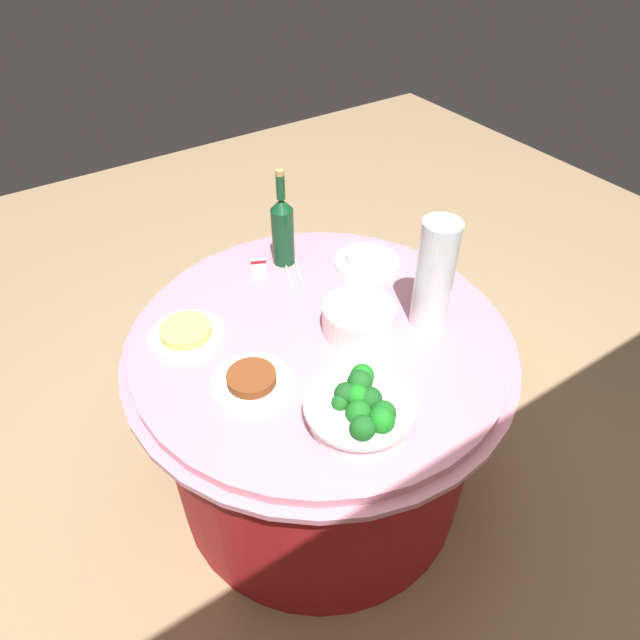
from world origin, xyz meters
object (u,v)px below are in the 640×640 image
Objects in this scene: serving_tongs at (294,276)px; label_placard_mid at (444,284)px; food_plate_stir_fry at (252,381)px; broccoli_bowl at (362,407)px; plate_stack at (359,318)px; label_placard_front at (259,265)px; food_plate_noodles at (186,333)px; food_plate_rice at (367,260)px; decorative_fruit_vase at (434,278)px; wine_bottle at (283,229)px.

label_placard_mid reaches higher than serving_tongs.
label_placard_mid is at bearing -178.60° from food_plate_stir_fry.
plate_stack is (-0.19, -0.28, -0.00)m from broccoli_bowl.
food_plate_noodles is at bearing 26.03° from label_placard_front.
plate_stack is 0.95× the size of food_plate_rice.
label_placard_front is at bearing -120.92° from food_plate_stir_fry.
decorative_fruit_vase reaches higher than plate_stack.
label_placard_mid is (-0.70, -0.02, 0.02)m from food_plate_stir_fry.
wine_bottle is 0.48m from food_plate_noodles.
food_plate_noodles is 0.66m from food_plate_rice.
wine_bottle is 1.53× the size of food_plate_rice.
decorative_fruit_vase is 1.55× the size of food_plate_noodles.
broccoli_bowl is at bearing 74.59° from wine_bottle.
wine_bottle is at bearing -174.00° from label_placard_front.
food_plate_rice is (-0.59, -0.28, -0.00)m from food_plate_stir_fry.
broccoli_bowl reaches higher than label_placard_mid.
serving_tongs is at bearing -106.08° from broccoli_bowl.
decorative_fruit_vase is (-0.20, 0.08, 0.12)m from plate_stack.
decorative_fruit_vase is 0.58m from food_plate_stir_fry.
broccoli_bowl is 1.70× the size of serving_tongs.
wine_bottle is at bearing -158.38° from food_plate_noodles.
decorative_fruit_vase is 2.07× the size of serving_tongs.
wine_bottle is at bearing -100.92° from serving_tongs.
wine_bottle reaches higher than food_plate_stir_fry.
plate_stack is 3.82× the size of label_placard_mid.
broccoli_bowl is 1.27× the size of food_plate_stir_fry.
serving_tongs is (-0.17, -0.60, -0.04)m from broccoli_bowl.
food_plate_rice reaches higher than serving_tongs.
wine_bottle is 0.99× the size of decorative_fruit_vase.
plate_stack is 0.95× the size of food_plate_stir_fry.
plate_stack is at bearing 93.49° from serving_tongs.
food_plate_stir_fry is at bearing -56.51° from broccoli_bowl.
label_placard_front reaches higher than serving_tongs.
broccoli_bowl is at bearing 26.33° from decorative_fruit_vase.
wine_bottle is 0.54m from decorative_fruit_vase.
wine_bottle reaches higher than plate_stack.
decorative_fruit_vase is at bearing 85.35° from food_plate_rice.
food_plate_stir_fry is (-0.07, 0.27, -0.00)m from food_plate_noodles.
food_plate_noodles reaches higher than serving_tongs.
label_placard_mid is (-0.34, 0.42, -0.10)m from wine_bottle.
plate_stack reaches higher than serving_tongs.
decorative_fruit_vase is 0.49m from serving_tongs.
serving_tongs is 0.49m from label_placard_mid.
label_placard_mid is at bearing 128.52° from wine_bottle.
serving_tongs is 0.75× the size of food_plate_stir_fry.
decorative_fruit_vase reaches higher than broccoli_bowl.
food_plate_noodles reaches higher than food_plate_rice.
decorative_fruit_vase reaches higher than food_plate_noodles.
plate_stack is 0.37m from food_plate_stir_fry.
label_placard_front is (0.10, 0.01, -0.10)m from wine_bottle.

